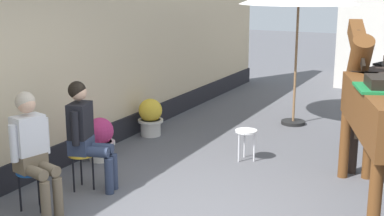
% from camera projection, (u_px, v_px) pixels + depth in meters
% --- Properties ---
extents(ground_plane, '(40.00, 40.00, 0.00)m').
position_uv_depth(ground_plane, '(268.00, 153.00, 8.15)').
color(ground_plane, '#56565B').
extents(pub_facade_wall, '(0.34, 14.00, 3.40)m').
position_uv_depth(pub_facade_wall, '(68.00, 55.00, 7.60)').
color(pub_facade_wall, '#CCB793').
rests_on(pub_facade_wall, ground_plane).
extents(seated_visitor_near, '(0.61, 0.48, 1.39)m').
position_uv_depth(seated_visitor_near, '(33.00, 147.00, 5.90)').
color(seated_visitor_near, '#194C99').
rests_on(seated_visitor_near, ground_plane).
extents(seated_visitor_far, '(0.61, 0.48, 1.39)m').
position_uv_depth(seated_visitor_far, '(85.00, 130.00, 6.54)').
color(seated_visitor_far, gold).
rests_on(seated_visitor_far, ground_plane).
extents(saddled_horse_near, '(1.25, 2.87, 2.06)m').
position_uv_depth(saddled_horse_near, '(374.00, 108.00, 6.04)').
color(saddled_horse_near, brown).
rests_on(saddled_horse_near, ground_plane).
extents(flower_planter_inner_far, '(0.43, 0.43, 0.64)m').
position_uv_depth(flower_planter_inner_far, '(100.00, 138.00, 7.75)').
color(flower_planter_inner_far, beige).
rests_on(flower_planter_inner_far, ground_plane).
extents(flower_planter_farthest, '(0.43, 0.43, 0.64)m').
position_uv_depth(flower_planter_farthest, '(151.00, 116.00, 8.99)').
color(flower_planter_farthest, beige).
rests_on(flower_planter_farthest, ground_plane).
extents(spare_stool_white, '(0.32, 0.32, 0.46)m').
position_uv_depth(spare_stool_white, '(246.00, 134.00, 7.72)').
color(spare_stool_white, white).
rests_on(spare_stool_white, ground_plane).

